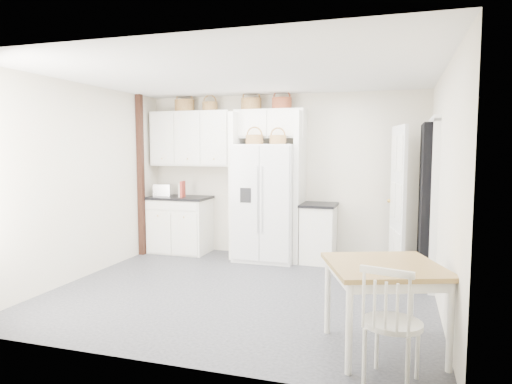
% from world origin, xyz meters
% --- Properties ---
extents(floor, '(4.50, 4.50, 0.00)m').
position_xyz_m(floor, '(0.00, 0.00, 0.00)').
color(floor, '#29292A').
rests_on(floor, ground).
extents(ceiling, '(4.50, 4.50, 0.00)m').
position_xyz_m(ceiling, '(0.00, 0.00, 2.60)').
color(ceiling, white).
rests_on(ceiling, wall_back).
extents(wall_back, '(4.50, 0.00, 4.50)m').
position_xyz_m(wall_back, '(0.00, 2.00, 1.30)').
color(wall_back, silver).
rests_on(wall_back, floor).
extents(wall_left, '(0.00, 4.00, 4.00)m').
position_xyz_m(wall_left, '(-2.25, 0.00, 1.30)').
color(wall_left, silver).
rests_on(wall_left, floor).
extents(wall_right, '(0.00, 4.00, 4.00)m').
position_xyz_m(wall_right, '(2.25, 0.00, 1.30)').
color(wall_right, silver).
rests_on(wall_right, floor).
extents(refrigerator, '(0.93, 0.75, 1.80)m').
position_xyz_m(refrigerator, '(-0.15, 1.63, 0.90)').
color(refrigerator, silver).
rests_on(refrigerator, floor).
extents(base_cab_left, '(0.97, 0.61, 0.90)m').
position_xyz_m(base_cab_left, '(-1.68, 1.70, 0.45)').
color(base_cab_left, white).
rests_on(base_cab_left, floor).
extents(base_cab_right, '(0.49, 0.59, 0.86)m').
position_xyz_m(base_cab_right, '(0.66, 1.70, 0.43)').
color(base_cab_right, white).
rests_on(base_cab_right, floor).
extents(dining_table, '(1.17, 1.17, 0.76)m').
position_xyz_m(dining_table, '(1.70, -1.21, 0.38)').
color(dining_table, brown).
rests_on(dining_table, floor).
extents(windsor_chair, '(0.53, 0.50, 0.91)m').
position_xyz_m(windsor_chair, '(1.78, -1.75, 0.45)').
color(windsor_chair, white).
rests_on(windsor_chair, floor).
extents(counter_left, '(1.01, 0.65, 0.04)m').
position_xyz_m(counter_left, '(-1.68, 1.70, 0.92)').
color(counter_left, black).
rests_on(counter_left, base_cab_left).
extents(counter_right, '(0.53, 0.63, 0.04)m').
position_xyz_m(counter_right, '(0.66, 1.70, 0.88)').
color(counter_right, black).
rests_on(counter_right, base_cab_right).
extents(toaster, '(0.32, 0.22, 0.20)m').
position_xyz_m(toaster, '(-1.98, 1.66, 1.04)').
color(toaster, silver).
rests_on(toaster, counter_left).
extents(cookbook_red, '(0.06, 0.18, 0.26)m').
position_xyz_m(cookbook_red, '(-1.59, 1.62, 1.07)').
color(cookbook_red, '#A73327').
rests_on(cookbook_red, counter_left).
extents(cookbook_cream, '(0.04, 0.15, 0.23)m').
position_xyz_m(cookbook_cream, '(-1.61, 1.62, 1.05)').
color(cookbook_cream, white).
rests_on(cookbook_cream, counter_left).
extents(basket_upper_b, '(0.33, 0.33, 0.20)m').
position_xyz_m(basket_upper_b, '(-1.63, 1.83, 2.45)').
color(basket_upper_b, brown).
rests_on(basket_upper_b, upper_cabinet).
extents(basket_upper_c, '(0.25, 0.25, 0.15)m').
position_xyz_m(basket_upper_c, '(-1.18, 1.83, 2.42)').
color(basket_upper_c, brown).
rests_on(basket_upper_c, upper_cabinet).
extents(basket_bridge_a, '(0.33, 0.33, 0.18)m').
position_xyz_m(basket_bridge_a, '(-0.47, 1.83, 2.44)').
color(basket_bridge_a, brown).
rests_on(basket_bridge_a, bridge_cabinet).
extents(basket_bridge_b, '(0.31, 0.31, 0.18)m').
position_xyz_m(basket_bridge_b, '(0.03, 1.83, 2.44)').
color(basket_bridge_b, brown).
rests_on(basket_bridge_b, bridge_cabinet).
extents(basket_fridge_a, '(0.27, 0.27, 0.14)m').
position_xyz_m(basket_fridge_a, '(-0.32, 1.53, 1.87)').
color(basket_fridge_a, brown).
rests_on(basket_fridge_a, refrigerator).
extents(basket_fridge_b, '(0.25, 0.25, 0.14)m').
position_xyz_m(basket_fridge_b, '(0.05, 1.53, 1.87)').
color(basket_fridge_b, brown).
rests_on(basket_fridge_b, refrigerator).
extents(upper_cabinet, '(1.40, 0.34, 0.90)m').
position_xyz_m(upper_cabinet, '(-1.50, 1.83, 1.90)').
color(upper_cabinet, white).
rests_on(upper_cabinet, wall_back).
extents(bridge_cabinet, '(1.12, 0.34, 0.45)m').
position_xyz_m(bridge_cabinet, '(-0.15, 1.83, 2.12)').
color(bridge_cabinet, white).
rests_on(bridge_cabinet, wall_back).
extents(fridge_panel_left, '(0.08, 0.60, 2.30)m').
position_xyz_m(fridge_panel_left, '(-0.66, 1.70, 1.15)').
color(fridge_panel_left, white).
rests_on(fridge_panel_left, floor).
extents(fridge_panel_right, '(0.08, 0.60, 2.30)m').
position_xyz_m(fridge_panel_right, '(0.36, 1.70, 1.15)').
color(fridge_panel_right, white).
rests_on(fridge_panel_right, floor).
extents(trim_post, '(0.09, 0.09, 2.60)m').
position_xyz_m(trim_post, '(-2.20, 1.35, 1.30)').
color(trim_post, black).
rests_on(trim_post, floor).
extents(doorway_void, '(0.18, 0.85, 2.05)m').
position_xyz_m(doorway_void, '(2.16, 1.00, 1.02)').
color(doorway_void, black).
rests_on(doorway_void, floor).
extents(door_slab, '(0.21, 0.79, 2.05)m').
position_xyz_m(door_slab, '(1.80, 1.33, 1.02)').
color(door_slab, white).
rests_on(door_slab, floor).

